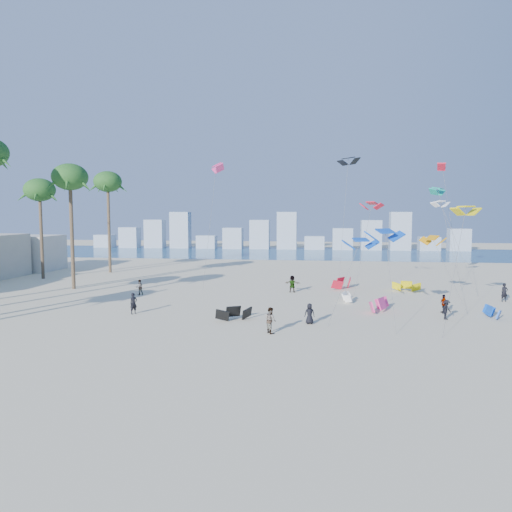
# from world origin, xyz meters

# --- Properties ---
(ground) EXTENTS (220.00, 220.00, 0.00)m
(ground) POSITION_xyz_m (0.00, 0.00, 0.00)
(ground) COLOR beige
(ground) RESTS_ON ground
(ocean) EXTENTS (220.00, 220.00, 0.00)m
(ocean) POSITION_xyz_m (0.00, 72.00, 0.01)
(ocean) COLOR navy
(ocean) RESTS_ON ground
(kitesurfer_near) EXTENTS (0.73, 0.76, 1.75)m
(kitesurfer_near) POSITION_xyz_m (-6.58, 11.53, 0.87)
(kitesurfer_near) COLOR black
(kitesurfer_near) RESTS_ON ground
(kitesurfer_mid) EXTENTS (1.06, 1.11, 1.81)m
(kitesurfer_mid) POSITION_xyz_m (5.22, 6.82, 0.90)
(kitesurfer_mid) COLOR gray
(kitesurfer_mid) RESTS_ON ground
(kitesurfers_far) EXTENTS (36.08, 14.70, 1.77)m
(kitesurfers_far) POSITION_xyz_m (9.63, 18.23, 0.82)
(kitesurfers_far) COLOR black
(kitesurfers_far) RESTS_ON ground
(grounded_kites) EXTENTS (22.26, 19.60, 1.10)m
(grounded_kites) POSITION_xyz_m (12.52, 19.42, 0.49)
(grounded_kites) COLOR black
(grounded_kites) RESTS_ON ground
(flying_kites) EXTENTS (29.99, 32.82, 15.97)m
(flying_kites) POSITION_xyz_m (13.99, 26.42, 11.10)
(flying_kites) COLOR #0B44BE
(flying_kites) RESTS_ON ground
(distant_skyline) EXTENTS (85.00, 3.00, 8.40)m
(distant_skyline) POSITION_xyz_m (-1.19, 82.00, 3.09)
(distant_skyline) COLOR #9EADBF
(distant_skyline) RESTS_ON ground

